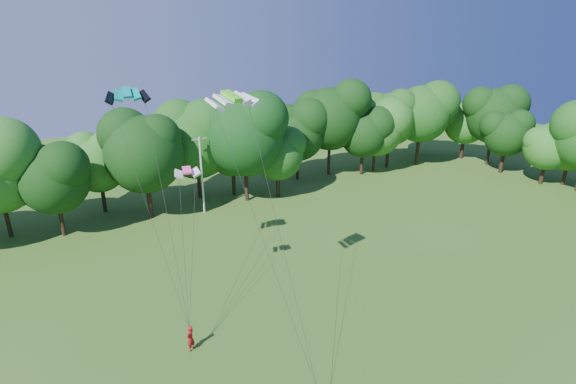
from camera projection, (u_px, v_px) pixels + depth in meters
utility_pole at (202, 175)px, 49.14m from camera, size 1.74×0.30×8.72m
kite_flyer_left at (190, 338)px, 29.10m from camera, size 0.80×0.76×1.84m
kite_teal at (127, 92)px, 30.41m from camera, size 2.87×1.51×0.68m
kite_green at (232, 96)px, 26.29m from camera, size 3.33×2.13×0.57m
kite_pink at (187, 170)px, 30.83m from camera, size 1.83×1.09×0.39m
tree_back_center at (245, 125)px, 50.95m from camera, size 10.15×10.15×14.76m
tree_back_east at (377, 118)px, 62.40m from camera, size 8.46×8.46×12.31m
tree_flank_east at (573, 137)px, 57.18m from camera, size 7.09×7.09×10.32m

